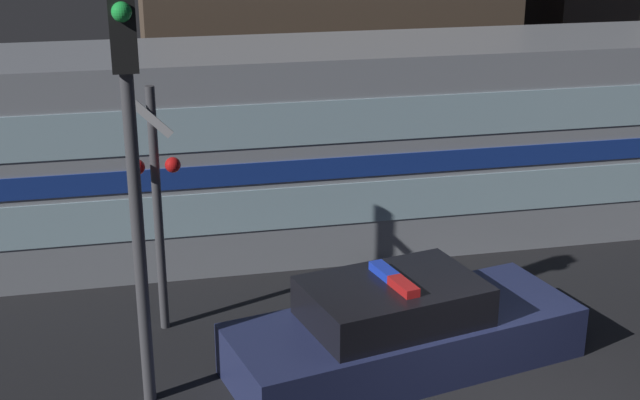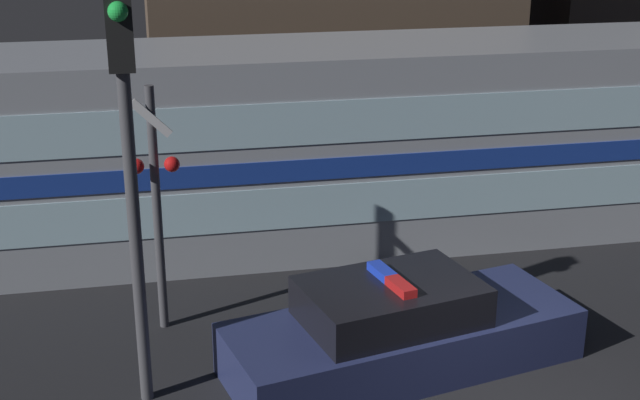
# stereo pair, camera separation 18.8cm
# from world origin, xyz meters

# --- Properties ---
(train) EXTENTS (17.69, 2.88, 3.64)m
(train) POSITION_xyz_m (-2.41, 6.85, 1.82)
(train) COLOR #999EA5
(train) RESTS_ON ground_plane
(police_car) EXTENTS (5.17, 2.79, 1.41)m
(police_car) POSITION_xyz_m (-1.13, 1.97, 0.53)
(police_car) COLOR navy
(police_car) RESTS_ON ground_plane
(crossing_signal_far) EXTENTS (0.72, 0.31, 3.72)m
(crossing_signal_far) POSITION_xyz_m (-4.28, 3.77, 2.08)
(crossing_signal_far) COLOR #4C4C51
(crossing_signal_far) RESTS_ON ground_plane
(traffic_light_corner) EXTENTS (0.30, 0.46, 5.22)m
(traffic_light_corner) POSITION_xyz_m (-4.58, 1.82, 3.36)
(traffic_light_corner) COLOR #4C4C51
(traffic_light_corner) RESTS_ON ground_plane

